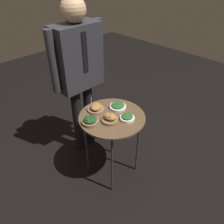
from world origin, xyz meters
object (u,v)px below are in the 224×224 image
bowl_roast_mid_left (96,108)px  waiter_figure (79,65)px  bowl_roast_back_left (110,118)px  bowl_spinach_far_rim (127,118)px  serving_cart (112,121)px  bowl_spinach_front_left (90,121)px  bowl_spinach_front_right (118,106)px

bowl_roast_mid_left → waiter_figure: size_ratio=0.10×
bowl_roast_back_left → bowl_spinach_far_rim: bearing=-36.1°
waiter_figure → serving_cart: bearing=-95.6°
bowl_spinach_far_rim → serving_cart: bearing=114.5°
serving_cart → bowl_spinach_front_left: 0.24m
bowl_spinach_front_right → bowl_spinach_far_rim: bearing=-111.8°
bowl_spinach_far_rim → bowl_spinach_front_right: bearing=68.2°
bowl_roast_back_left → bowl_spinach_front_right: 0.23m
bowl_roast_mid_left → bowl_spinach_far_rim: bowl_roast_mid_left is taller
bowl_spinach_far_rim → bowl_roast_mid_left: bearing=107.9°
bowl_spinach_front_left → waiter_figure: (0.27, 0.47, 0.32)m
bowl_spinach_front_right → waiter_figure: bearing=100.5°
bowl_spinach_far_rim → waiter_figure: size_ratio=0.08×
bowl_roast_mid_left → bowl_spinach_far_rim: size_ratio=1.27×
serving_cart → bowl_spinach_front_right: bowl_spinach_front_right is taller
bowl_spinach_far_rim → bowl_roast_back_left: bearing=143.9°
bowl_roast_back_left → bowl_roast_mid_left: size_ratio=0.96×
serving_cart → bowl_roast_mid_left: (-0.04, 0.18, 0.09)m
bowl_spinach_front_right → waiter_figure: size_ratio=0.10×
bowl_spinach_front_left → bowl_spinach_far_rim: (0.28, -0.20, -0.00)m
serving_cart → bowl_roast_back_left: 0.13m
bowl_roast_back_left → waiter_figure: size_ratio=0.10×
serving_cart → bowl_spinach_far_rim: bowl_spinach_far_rim is taller
bowl_spinach_front_right → waiter_figure: (-0.09, 0.48, 0.32)m
bowl_roast_back_left → waiter_figure: 0.67m
bowl_spinach_far_rim → waiter_figure: (-0.01, 0.67, 0.32)m
bowl_spinach_front_right → bowl_spinach_front_left: bearing=179.0°
bowl_spinach_front_right → bowl_roast_mid_left: (-0.18, 0.13, 0.01)m
bowl_spinach_front_right → bowl_spinach_front_left: (-0.36, 0.01, 0.01)m
serving_cart → bowl_spinach_far_rim: bearing=-65.5°
serving_cart → bowl_roast_mid_left: 0.21m
bowl_spinach_front_left → bowl_spinach_front_right: bearing=-1.0°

